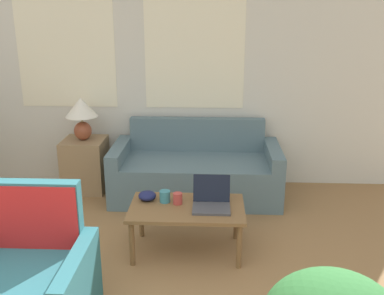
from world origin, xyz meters
The scene contains 10 objects.
wall_back centered at (0.00, 3.50, 1.31)m, with size 6.74×0.06×2.60m.
couch centered at (0.67, 3.06, 0.26)m, with size 1.79×0.83×0.80m.
armchair centered at (-0.37, 0.89, 0.27)m, with size 0.87×0.76×0.90m.
side_table centered at (-0.59, 3.17, 0.30)m, with size 0.46×0.46×0.59m.
table_lamp centered at (-0.59, 3.17, 0.90)m, with size 0.35×0.35×0.47m.
coffee_table centered at (0.64, 1.86, 0.37)m, with size 0.96×0.58×0.41m.
laptop centered at (0.84, 1.86, 0.47)m, with size 0.31×0.29×0.24m.
cup_navy centered at (0.45, 1.95, 0.46)m, with size 0.09×0.09×0.10m.
cup_yellow centered at (0.56, 1.91, 0.46)m, with size 0.08×0.08×0.10m.
snack_bowl centered at (0.29, 1.98, 0.45)m, with size 0.15×0.15×0.08m.
Camera 1 is at (0.84, -1.54, 2.01)m, focal length 42.00 mm.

